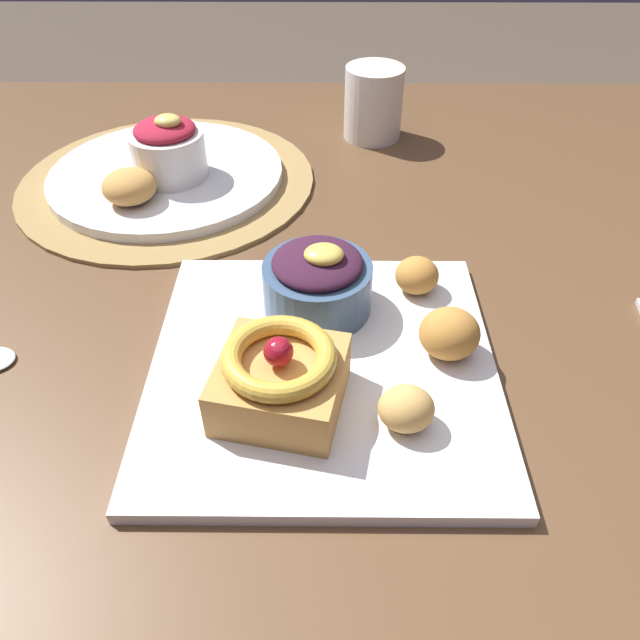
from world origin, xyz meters
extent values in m
plane|color=brown|center=(0.00, 0.00, 0.00)|extent=(8.00, 8.00, 0.00)
cube|color=brown|center=(0.00, 0.00, 0.71)|extent=(1.38, 1.12, 0.04)
cylinder|color=brown|center=(-0.60, 0.47, 0.34)|extent=(0.07, 0.07, 0.69)
cylinder|color=brown|center=(0.60, 0.47, 0.34)|extent=(0.07, 0.07, 0.69)
cylinder|color=#997A47|center=(-0.19, 0.23, 0.73)|extent=(0.36, 0.36, 0.00)
cube|color=white|center=(0.00, -0.09, 0.74)|extent=(0.28, 0.28, 0.01)
cube|color=#C68E47|center=(-0.03, -0.13, 0.76)|extent=(0.11, 0.10, 0.04)
torus|color=gold|center=(-0.03, -0.13, 0.79)|extent=(0.10, 0.10, 0.02)
sphere|color=maroon|center=(-0.03, -0.13, 0.80)|extent=(0.02, 0.02, 0.02)
cylinder|color=#3D5675|center=(-0.01, -0.02, 0.76)|extent=(0.10, 0.10, 0.05)
ellipsoid|color=#38192D|center=(-0.01, -0.02, 0.79)|extent=(0.08, 0.08, 0.02)
ellipsoid|color=#E5CC56|center=(0.00, -0.02, 0.80)|extent=(0.03, 0.03, 0.01)
ellipsoid|color=#BC7F38|center=(0.09, 0.01, 0.76)|extent=(0.04, 0.04, 0.03)
ellipsoid|color=tan|center=(0.06, -0.15, 0.76)|extent=(0.04, 0.04, 0.03)
ellipsoid|color=#BC7F38|center=(0.10, -0.08, 0.76)|extent=(0.05, 0.05, 0.04)
cylinder|color=white|center=(-0.19, 0.23, 0.74)|extent=(0.28, 0.28, 0.01)
cylinder|color=white|center=(-0.18, 0.21, 0.77)|extent=(0.09, 0.09, 0.05)
ellipsoid|color=#A31E33|center=(-0.18, 0.21, 0.80)|extent=(0.07, 0.07, 0.02)
ellipsoid|color=#EAD666|center=(-0.17, 0.21, 0.82)|extent=(0.03, 0.03, 0.01)
ellipsoid|color=#C68E47|center=(-0.21, 0.16, 0.77)|extent=(0.06, 0.06, 0.04)
cylinder|color=silver|center=(0.07, 0.36, 0.78)|extent=(0.08, 0.08, 0.09)
camera|label=1|loc=(0.00, -0.44, 1.10)|focal=34.18mm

